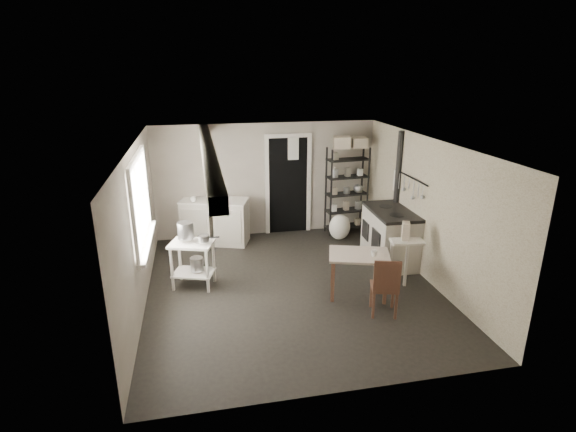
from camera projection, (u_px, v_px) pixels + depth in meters
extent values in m
plane|color=black|center=(292.00, 287.00, 7.20)|extent=(5.00, 5.00, 0.00)
plane|color=white|center=(292.00, 144.00, 6.46)|extent=(5.00, 5.00, 0.00)
cube|color=#A89E8F|center=(266.00, 180.00, 9.15)|extent=(4.50, 0.02, 2.30)
cube|color=#A89E8F|center=(344.00, 299.00, 4.52)|extent=(4.50, 0.02, 2.30)
cube|color=#A89E8F|center=(138.00, 229.00, 6.40)|extent=(0.02, 5.00, 2.30)
cube|color=#A89E8F|center=(428.00, 210.00, 7.26)|extent=(0.02, 5.00, 2.30)
cylinder|color=#AFAEB1|center=(186.00, 230.00, 6.97)|extent=(0.32, 0.32, 0.27)
cylinder|color=#AFAEB1|center=(204.00, 238.00, 6.90)|extent=(0.19, 0.19, 0.10)
cylinder|color=#AFAEB1|center=(197.00, 264.00, 7.11)|extent=(0.27, 0.27, 0.22)
imported|color=white|center=(217.00, 197.00, 8.65)|extent=(0.32, 0.32, 0.06)
imported|color=white|center=(193.00, 198.00, 8.59)|extent=(0.13, 0.13, 0.09)
imported|color=white|center=(334.00, 169.00, 9.08)|extent=(0.12, 0.12, 0.21)
cube|color=beige|center=(342.00, 138.00, 8.86)|extent=(0.39, 0.36, 0.23)
cube|color=beige|center=(359.00, 138.00, 8.94)|extent=(0.32, 0.30, 0.20)
cube|color=beige|center=(406.00, 226.00, 6.96)|extent=(0.17, 0.21, 0.27)
imported|color=white|center=(374.00, 249.00, 6.63)|extent=(0.12, 0.12, 0.09)
ellipsoid|color=white|center=(340.00, 228.00, 9.09)|extent=(0.49, 0.44, 0.52)
cylinder|color=white|center=(379.00, 277.00, 7.38)|extent=(0.12, 0.12, 0.14)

